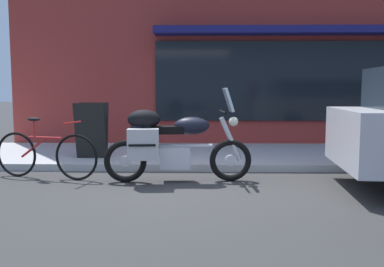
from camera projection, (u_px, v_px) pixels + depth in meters
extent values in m
plane|color=#353535|center=(173.00, 187.00, 5.92)|extent=(80.00, 80.00, 0.00)
torus|color=black|center=(230.00, 160.00, 6.30)|extent=(0.63, 0.14, 0.63)
cylinder|color=silver|center=(230.00, 160.00, 6.30)|extent=(0.16, 0.07, 0.16)
torus|color=black|center=(125.00, 161.00, 6.21)|extent=(0.63, 0.14, 0.63)
cylinder|color=silver|center=(125.00, 161.00, 6.21)|extent=(0.16, 0.07, 0.16)
cube|color=silver|center=(175.00, 157.00, 6.25)|extent=(0.46, 0.33, 0.32)
cylinder|color=silver|center=(178.00, 146.00, 6.23)|extent=(1.01, 0.14, 0.06)
ellipsoid|color=black|center=(192.00, 126.00, 6.21)|extent=(0.54, 0.32, 0.26)
cube|color=black|center=(163.00, 130.00, 6.19)|extent=(0.62, 0.28, 0.11)
cube|color=black|center=(141.00, 131.00, 6.18)|extent=(0.30, 0.24, 0.18)
cylinder|color=silver|center=(231.00, 139.00, 6.26)|extent=(0.35, 0.10, 0.67)
cylinder|color=black|center=(223.00, 112.00, 6.21)|extent=(0.08, 0.62, 0.04)
cube|color=silver|center=(228.00, 100.00, 6.20)|extent=(0.17, 0.33, 0.35)
sphere|color=#EAEACC|center=(234.00, 122.00, 6.24)|extent=(0.14, 0.14, 0.14)
cube|color=#B1B1B1|center=(143.00, 144.00, 5.96)|extent=(0.45, 0.23, 0.44)
cube|color=black|center=(142.00, 145.00, 5.85)|extent=(0.37, 0.04, 0.03)
ellipsoid|color=black|center=(144.00, 119.00, 6.16)|extent=(0.50, 0.36, 0.28)
torus|color=black|center=(76.00, 157.00, 6.34)|extent=(0.69, 0.21, 0.70)
torus|color=black|center=(16.00, 154.00, 6.61)|extent=(0.69, 0.21, 0.70)
cylinder|color=#B22323|center=(45.00, 138.00, 6.45)|extent=(0.57, 0.17, 0.04)
cylinder|color=#B22323|center=(34.00, 148.00, 6.52)|extent=(0.45, 0.14, 0.33)
cylinder|color=#B22323|center=(34.00, 130.00, 6.48)|extent=(0.03, 0.03, 0.30)
ellipsoid|color=black|center=(34.00, 119.00, 6.47)|extent=(0.24, 0.15, 0.06)
cylinder|color=#B22323|center=(72.00, 123.00, 6.30)|extent=(0.14, 0.47, 0.03)
cylinder|color=black|center=(379.00, 157.00, 6.54)|extent=(0.68, 0.27, 0.66)
cube|color=black|center=(90.00, 131.00, 7.58)|extent=(0.55, 0.20, 1.00)
cube|color=black|center=(93.00, 130.00, 7.79)|extent=(0.55, 0.20, 1.00)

